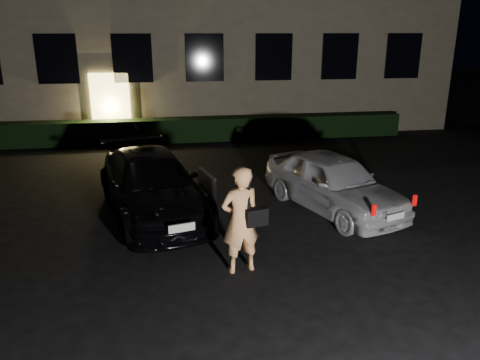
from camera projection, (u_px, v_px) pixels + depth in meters
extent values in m
plane|color=black|center=(263.00, 280.00, 7.83)|extent=(80.00, 80.00, 0.00)
cube|color=#E2C766|center=(111.00, 108.00, 17.22)|extent=(1.40, 0.10, 2.50)
cube|color=black|center=(57.00, 59.00, 16.43)|extent=(1.40, 0.10, 1.70)
cube|color=black|center=(133.00, 59.00, 16.81)|extent=(1.40, 0.10, 1.70)
cube|color=black|center=(205.00, 58.00, 17.19)|extent=(1.40, 0.10, 1.70)
cube|color=black|center=(274.00, 57.00, 17.57)|extent=(1.40, 0.10, 1.70)
cube|color=black|center=(340.00, 57.00, 17.95)|extent=(1.40, 0.10, 1.70)
cube|color=black|center=(403.00, 56.00, 18.33)|extent=(1.40, 0.10, 1.70)
cube|color=black|center=(207.00, 129.00, 17.57)|extent=(15.00, 0.70, 0.85)
imported|color=black|center=(152.00, 184.00, 10.53)|extent=(2.98, 5.00, 1.36)
cube|color=white|center=(207.00, 183.00, 10.10)|extent=(0.32, 0.96, 0.45)
cube|color=silver|center=(182.00, 228.00, 8.43)|extent=(0.49, 0.16, 0.15)
imported|color=silver|center=(333.00, 182.00, 10.71)|extent=(2.81, 4.20, 1.33)
cube|color=red|center=(374.00, 210.00, 8.89)|extent=(0.09, 0.08, 0.22)
cube|color=red|center=(415.00, 200.00, 9.40)|extent=(0.09, 0.08, 0.22)
cube|color=silver|center=(396.00, 216.00, 9.17)|extent=(0.43, 0.19, 0.13)
imported|color=#FFB06A|center=(240.00, 220.00, 7.87)|extent=(0.77, 0.60, 1.89)
cube|color=black|center=(256.00, 217.00, 7.82)|extent=(0.41, 0.26, 0.30)
cube|color=black|center=(248.00, 193.00, 7.68)|extent=(0.06, 0.07, 0.59)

